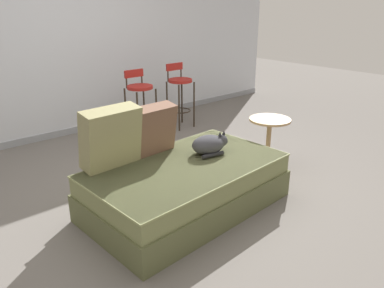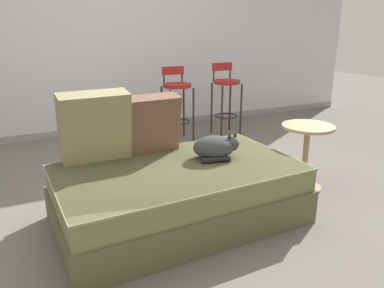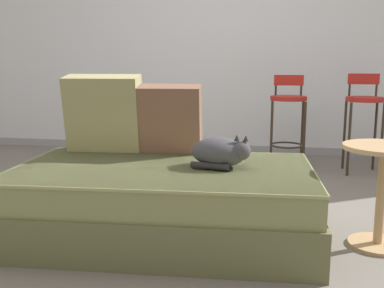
{
  "view_description": "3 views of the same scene",
  "coord_description": "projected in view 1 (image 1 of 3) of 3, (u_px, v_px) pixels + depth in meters",
  "views": [
    {
      "loc": [
        -1.89,
        -2.67,
        1.73
      ],
      "look_at": [
        0.15,
        -0.3,
        0.54
      ],
      "focal_mm": 35.0,
      "sensor_mm": 36.0,
      "label": 1
    },
    {
      "loc": [
        -0.95,
        -2.7,
        1.39
      ],
      "look_at": [
        0.15,
        -0.3,
        0.54
      ],
      "focal_mm": 35.0,
      "sensor_mm": 36.0,
      "label": 2
    },
    {
      "loc": [
        0.61,
        -2.86,
        1.02
      ],
      "look_at": [
        0.15,
        -0.3,
        0.54
      ],
      "focal_mm": 42.0,
      "sensor_mm": 36.0,
      "label": 3
    }
  ],
  "objects": [
    {
      "name": "bar_stool_near_window",
      "position": [
        140.0,
        97.0,
        4.97
      ],
      "size": [
        0.34,
        0.34,
        0.9
      ],
      "color": "#2D2319",
      "rests_on": "ground"
    },
    {
      "name": "ground_plane",
      "position": [
        160.0,
        191.0,
        3.66
      ],
      "size": [
        16.0,
        16.0,
        0.0
      ],
      "primitive_type": "plane",
      "color": "#66605B",
      "rests_on": "ground"
    },
    {
      "name": "side_table",
      "position": [
        269.0,
        137.0,
        4.03
      ],
      "size": [
        0.44,
        0.44,
        0.58
      ],
      "color": "tan",
      "rests_on": "ground"
    },
    {
      "name": "wall_baseboard_trim",
      "position": [
        67.0,
        132.0,
        5.2
      ],
      "size": [
        8.0,
        0.02,
        0.09
      ],
      "primitive_type": "cube",
      "color": "gray",
      "rests_on": "ground"
    },
    {
      "name": "throw_pillow_corner",
      "position": [
        111.0,
        137.0,
        3.1
      ],
      "size": [
        0.51,
        0.28,
        0.52
      ],
      "color": "#847F56",
      "rests_on": "couch"
    },
    {
      "name": "bar_stool_by_doorway",
      "position": [
        180.0,
        89.0,
        5.38
      ],
      "size": [
        0.34,
        0.34,
        0.92
      ],
      "color": "#2D2319",
      "rests_on": "ground"
    },
    {
      "name": "throw_pillow_middle",
      "position": [
        152.0,
        129.0,
        3.39
      ],
      "size": [
        0.45,
        0.25,
        0.46
      ],
      "color": "brown",
      "rests_on": "couch"
    },
    {
      "name": "couch",
      "position": [
        187.0,
        186.0,
        3.3
      ],
      "size": [
        1.79,
        1.1,
        0.42
      ],
      "color": "brown",
      "rests_on": "ground"
    },
    {
      "name": "wall_back_panel",
      "position": [
        53.0,
        38.0,
        4.79
      ],
      "size": [
        8.0,
        0.1,
        2.6
      ],
      "primitive_type": "cube",
      "color": "silver",
      "rests_on": "ground"
    },
    {
      "name": "cat",
      "position": [
        210.0,
        144.0,
        3.43
      ],
      "size": [
        0.36,
        0.29,
        0.2
      ],
      "color": "#333338",
      "rests_on": "couch"
    }
  ]
}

